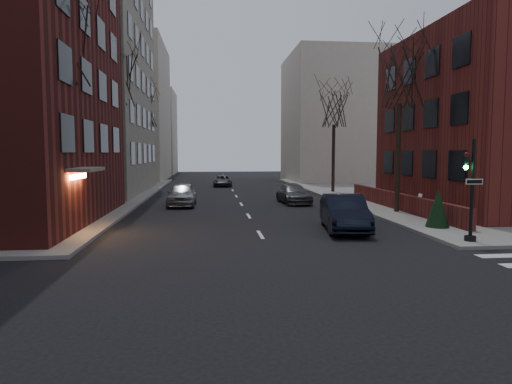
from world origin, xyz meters
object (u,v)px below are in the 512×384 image
traffic_signal (470,197)px  tree_right_b (334,108)px  tree_left_a (61,45)px  tree_right_a (400,76)px  parked_sedan (344,213)px  car_lane_silver (182,194)px  sandwich_board (422,202)px  streetlamp_near (114,143)px  car_lane_far (223,181)px  streetlamp_far (153,147)px  evergreen_shrub (438,208)px  car_lane_gray (294,194)px  tree_left_c (144,109)px  tree_left_b (115,78)px

traffic_signal → tree_right_b: 23.71m
tree_left_a → tree_right_a: size_ratio=1.06×
parked_sedan → car_lane_silver: bearing=134.3°
parked_sedan → sandwich_board: (6.50, 5.62, -0.17)m
streetlamp_near → car_lane_far: size_ratio=1.48×
tree_right_a → streetlamp_far: tree_right_a is taller
tree_left_a → tree_right_a: bearing=12.8°
traffic_signal → tree_right_b: size_ratio=0.44×
car_lane_silver → evergreen_shrub: size_ratio=2.56×
car_lane_gray → sandwich_board: 8.97m
tree_left_c → sandwich_board: (19.30, -21.70, -7.36)m
streetlamp_near → streetlamp_far: same height
tree_left_b → sandwich_board: size_ratio=10.50×
tree_right_a → tree_left_b: bearing=155.6°
tree_left_a → sandwich_board: bearing=12.6°
car_lane_silver → tree_left_c: bearing=107.0°
tree_left_b → streetlamp_far: tree_left_b is taller
traffic_signal → streetlamp_near: (-16.14, 13.01, 2.33)m
sandwich_board → parked_sedan: bearing=-131.7°
sandwich_board → tree_left_a: bearing=-160.0°
tree_left_a → streetlamp_near: bearing=85.7°
streetlamp_near → car_lane_silver: bearing=21.0°
tree_left_a → tree_right_a: tree_left_a is taller
parked_sedan → sandwich_board: size_ratio=4.93×
traffic_signal → parked_sedan: 5.50m
tree_right_a → car_lane_far: bearing=112.4°
tree_right_b → streetlamp_far: bearing=149.5°
streetlamp_near → sandwich_board: (18.70, -3.70, -3.57)m
tree_right_a → streetlamp_far: 29.65m
evergreen_shrub → car_lane_far: bearing=107.6°
tree_left_b → tree_right_b: 18.64m
car_lane_far → sandwich_board: (11.30, -23.03, 0.07)m
streetlamp_near → sandwich_board: bearing=-11.2°
tree_right_b → car_lane_gray: size_ratio=1.98×
evergreen_shrub → streetlamp_near: bearing=149.8°
tree_right_a → car_lane_gray: tree_right_a is taller
tree_right_b → streetlamp_near: (-17.00, -10.00, -3.35)m
tree_left_a → parked_sedan: bearing=-5.9°
streetlamp_far → tree_left_a: bearing=-91.2°
tree_left_a → car_lane_silver: size_ratio=2.22×
tree_right_a → sandwich_board: (1.70, 0.30, -7.36)m
tree_left_a → parked_sedan: tree_left_a is taller
car_lane_gray → evergreen_shrub: size_ratio=2.56×
tree_left_a → tree_left_b: (0.00, 12.00, 0.44)m
traffic_signal → car_lane_far: traffic_signal is taller
car_lane_silver → evergreen_shrub: evergreen_shrub is taller
tree_right_a → evergreen_shrub: bearing=-94.2°
tree_right_a → streetlamp_far: bearing=125.3°
car_lane_silver → car_lane_far: bearing=80.5°
tree_right_a → sandwich_board: tree_right_a is taller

